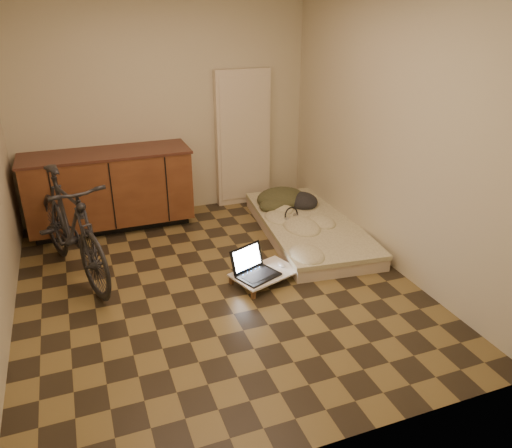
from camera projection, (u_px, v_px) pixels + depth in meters
name	position (u px, v px, depth m)	size (l,w,h in m)	color
room_shell	(212.00, 150.00, 4.14)	(3.50, 4.00, 2.60)	brown
cabinets	(110.00, 190.00, 5.69)	(1.84, 0.62, 0.91)	black
appliance_panel	(243.00, 139.00, 6.28)	(0.70, 0.10, 1.70)	beige
bicycle	(70.00, 221.00, 4.62)	(0.52, 1.76, 1.14)	black
futon	(309.00, 227.00, 5.65)	(1.19, 2.13, 0.18)	beige
clothing_pile	(287.00, 193.00, 6.05)	(0.65, 0.54, 0.26)	#373821
headphones	(291.00, 215.00, 5.59)	(0.21, 0.19, 0.14)	black
lap_desk	(265.00, 273.00, 4.70)	(0.69, 0.56, 0.10)	brown
laptop	(254.00, 270.00, 4.64)	(0.46, 0.44, 0.25)	black
mouse	(282.00, 265.00, 4.79)	(0.05, 0.09, 0.03)	white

